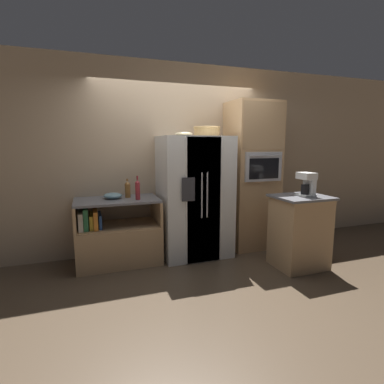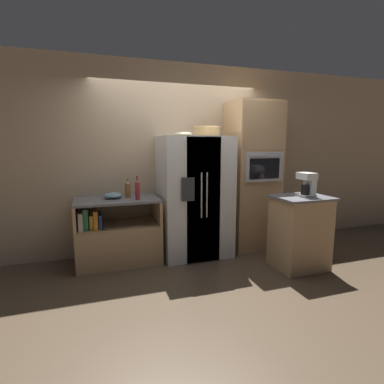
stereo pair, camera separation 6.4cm
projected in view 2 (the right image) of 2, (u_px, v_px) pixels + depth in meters
name	position (u px, v px, depth m)	size (l,w,h in m)	color
ground_plane	(187.00, 256.00, 4.37)	(20.00, 20.00, 0.00)	#4C3D2D
wall_back	(177.00, 158.00, 4.58)	(12.00, 0.06, 2.80)	tan
counter_left	(117.00, 239.00, 4.11)	(1.11, 0.66, 0.89)	tan
refrigerator	(195.00, 197.00, 4.33)	(0.99, 0.77, 1.73)	silver
wall_oven	(252.00, 176.00, 4.64)	(0.73, 0.68, 2.25)	tan
island_counter	(300.00, 232.00, 3.91)	(0.68, 0.58, 0.96)	tan
wicker_basket	(207.00, 131.00, 4.32)	(0.39, 0.39, 0.14)	tan
fruit_bowl	(184.00, 134.00, 4.10)	(0.24, 0.24, 0.06)	beige
bottle_tall	(128.00, 189.00, 4.12)	(0.08, 0.08, 0.26)	brown
bottle_short	(137.00, 189.00, 3.96)	(0.06, 0.06, 0.32)	maroon
mixing_bowl	(113.00, 195.00, 4.05)	(0.24, 0.24, 0.08)	#668C99
coffee_maker	(308.00, 183.00, 3.82)	(0.17, 0.22, 0.30)	white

